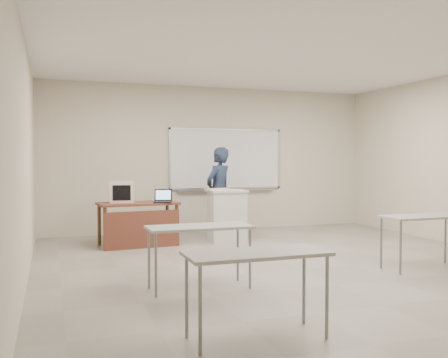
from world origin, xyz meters
name	(u,v)px	position (x,y,z in m)	size (l,w,h in m)	color
floor	(302,270)	(0.00, 0.00, -0.01)	(7.00, 8.00, 0.01)	gray
whiteboard	(226,160)	(0.30, 3.97, 1.48)	(2.48, 0.10, 1.31)	white
student_desks	(361,235)	(0.00, -1.35, 0.67)	(4.40, 2.20, 0.73)	gray
instructor_desk	(139,216)	(-1.80, 2.49, 0.53)	(1.35, 0.67, 0.75)	brown
podium	(227,216)	(-0.20, 2.50, 0.47)	(0.67, 0.49, 0.94)	silver
crt_monitor	(122,192)	(-2.05, 2.73, 0.93)	(0.40, 0.44, 0.38)	beige
laptop	(162,199)	(-1.40, 2.47, 0.80)	(0.30, 0.28, 0.22)	black
mouse	(155,201)	(-1.49, 2.65, 0.77)	(0.10, 0.06, 0.04)	#94969A
keyboard	(218,189)	(-0.35, 2.58, 0.95)	(0.47, 0.16, 0.03)	beige
presenter	(219,192)	(-0.17, 3.07, 0.86)	(0.63, 0.41, 1.72)	black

